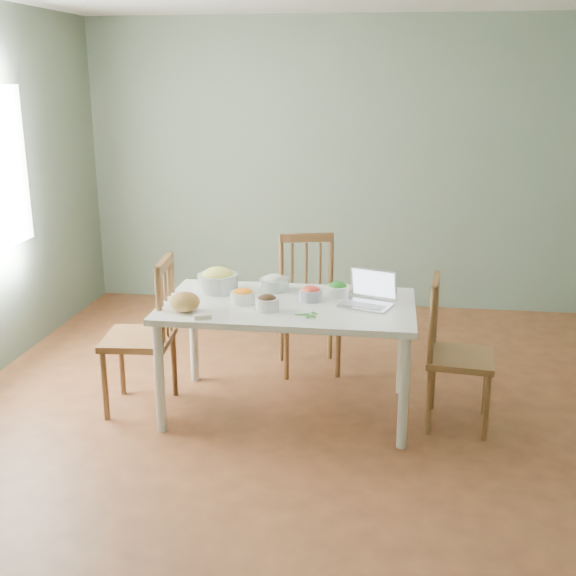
# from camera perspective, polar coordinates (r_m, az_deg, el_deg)

# --- Properties ---
(floor) EXTENTS (5.00, 5.00, 0.00)m
(floor) POSITION_cam_1_polar(r_m,az_deg,el_deg) (4.80, 2.63, -10.21)
(floor) COLOR #532B18
(floor) RESTS_ON ground
(wall_back) EXTENTS (5.00, 0.00, 2.70)m
(wall_back) POSITION_cam_1_polar(r_m,az_deg,el_deg) (6.83, 4.87, 9.65)
(wall_back) COLOR #596851
(wall_back) RESTS_ON ground
(wall_front) EXTENTS (5.00, 0.00, 2.70)m
(wall_front) POSITION_cam_1_polar(r_m,az_deg,el_deg) (1.99, -4.01, -7.43)
(wall_front) COLOR #596851
(wall_front) RESTS_ON ground
(dining_table) EXTENTS (1.62, 0.91, 0.76)m
(dining_table) POSITION_cam_1_polar(r_m,az_deg,el_deg) (4.73, -0.00, -5.58)
(dining_table) COLOR silver
(dining_table) RESTS_ON floor
(chair_far) EXTENTS (0.54, 0.53, 1.02)m
(chair_far) POSITION_cam_1_polar(r_m,az_deg,el_deg) (5.37, 1.71, -1.39)
(chair_far) COLOR brown
(chair_far) RESTS_ON floor
(chair_left) EXTENTS (0.48, 0.50, 1.04)m
(chair_left) POSITION_cam_1_polar(r_m,az_deg,el_deg) (4.83, -11.85, -3.68)
(chair_left) COLOR brown
(chair_left) RESTS_ON floor
(chair_right) EXTENTS (0.45, 0.47, 0.96)m
(chair_right) POSITION_cam_1_polar(r_m,az_deg,el_deg) (4.64, 13.62, -5.16)
(chair_right) COLOR brown
(chair_right) RESTS_ON floor
(bread_boule) EXTENTS (0.20, 0.20, 0.12)m
(bread_boule) POSITION_cam_1_polar(r_m,az_deg,el_deg) (4.47, -8.21, -1.10)
(bread_boule) COLOR tan
(bread_boule) RESTS_ON dining_table
(butter_stick) EXTENTS (0.11, 0.07, 0.03)m
(butter_stick) POSITION_cam_1_polar(r_m,az_deg,el_deg) (4.31, -6.81, -2.31)
(butter_stick) COLOR beige
(butter_stick) RESTS_ON dining_table
(bowl_squash) EXTENTS (0.27, 0.27, 0.16)m
(bowl_squash) POSITION_cam_1_polar(r_m,az_deg,el_deg) (4.86, -5.62, 0.66)
(bowl_squash) COLOR #F3F068
(bowl_squash) RESTS_ON dining_table
(bowl_carrot) EXTENTS (0.16, 0.16, 0.09)m
(bowl_carrot) POSITION_cam_1_polar(r_m,az_deg,el_deg) (4.60, -3.62, -0.61)
(bowl_carrot) COLOR orange
(bowl_carrot) RESTS_ON dining_table
(bowl_onion) EXTENTS (0.23, 0.23, 0.11)m
(bowl_onion) POSITION_cam_1_polar(r_m,az_deg,el_deg) (4.85, -1.10, 0.42)
(bowl_onion) COLOR silver
(bowl_onion) RESTS_ON dining_table
(bowl_mushroom) EXTENTS (0.16, 0.16, 0.10)m
(bowl_mushroom) POSITION_cam_1_polar(r_m,az_deg,el_deg) (4.45, -1.67, -1.17)
(bowl_mushroom) COLOR black
(bowl_mushroom) RESTS_ON dining_table
(bowl_redpep) EXTENTS (0.16, 0.16, 0.09)m
(bowl_redpep) POSITION_cam_1_polar(r_m,az_deg,el_deg) (4.64, 1.81, -0.44)
(bowl_redpep) COLOR red
(bowl_redpep) RESTS_ON dining_table
(bowl_broccoli) EXTENTS (0.17, 0.17, 0.10)m
(bowl_broccoli) POSITION_cam_1_polar(r_m,az_deg,el_deg) (4.73, 3.97, -0.10)
(bowl_broccoli) COLOR #0C5B11
(bowl_broccoli) RESTS_ON dining_table
(flatbread) EXTENTS (0.22, 0.22, 0.02)m
(flatbread) POSITION_cam_1_polar(r_m,az_deg,el_deg) (4.89, 4.09, -0.04)
(flatbread) COLOR #DABB78
(flatbread) RESTS_ON dining_table
(basil_bunch) EXTENTS (0.17, 0.17, 0.02)m
(basil_bunch) POSITION_cam_1_polar(r_m,az_deg,el_deg) (4.36, 1.46, -2.07)
(basil_bunch) COLOR #1E5C22
(basil_bunch) RESTS_ON dining_table
(laptop) EXTENTS (0.38, 0.35, 0.22)m
(laptop) POSITION_cam_1_polar(r_m,az_deg,el_deg) (4.53, 6.26, -0.14)
(laptop) COLOR silver
(laptop) RESTS_ON dining_table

